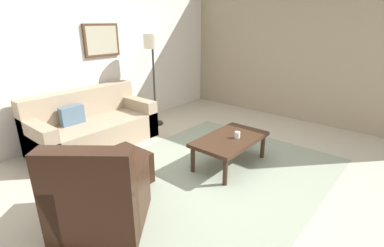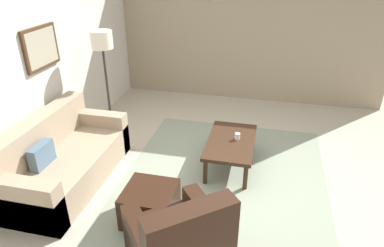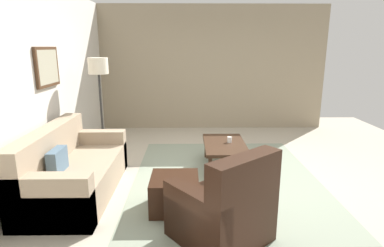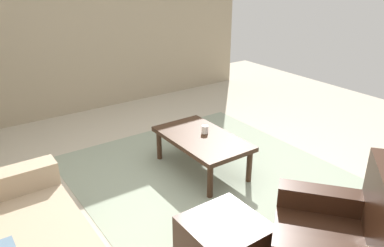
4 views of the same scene
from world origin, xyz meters
The scene contains 11 objects.
ground_plane centered at (0.00, 0.00, 0.00)m, with size 8.00×8.00×0.00m, color #B2A893.
rear_partition centered at (0.00, 2.60, 1.40)m, with size 6.00×0.12×2.80m, color silver.
stone_feature_panel centered at (3.00, 0.00, 1.40)m, with size 0.12×5.20×2.80m, color gray.
area_rug centered at (0.00, 0.00, 0.00)m, with size 3.31×2.66×0.01m, color gray.
couch_main centered at (-0.46, 2.09, 0.30)m, with size 1.91×0.91×0.88m.
armchair_leather centered at (-1.52, 0.19, 0.31)m, with size 1.13×1.13×0.95m.
ottoman centered at (-0.88, 0.71, 0.20)m, with size 0.56×0.56×0.40m, color black.
coffee_table centered at (0.39, -0.03, 0.36)m, with size 1.10×0.64×0.41m.
cup centered at (0.45, -0.10, 0.45)m, with size 0.07×0.07×0.09m, color white.
lamp_standing centered at (0.87, 2.00, 1.41)m, with size 0.32×0.32×1.71m.
framed_artwork centered at (0.17, 2.51, 1.61)m, with size 0.67×0.04×0.55m.
Camera 3 is at (-4.25, 0.55, 1.88)m, focal length 29.07 mm.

